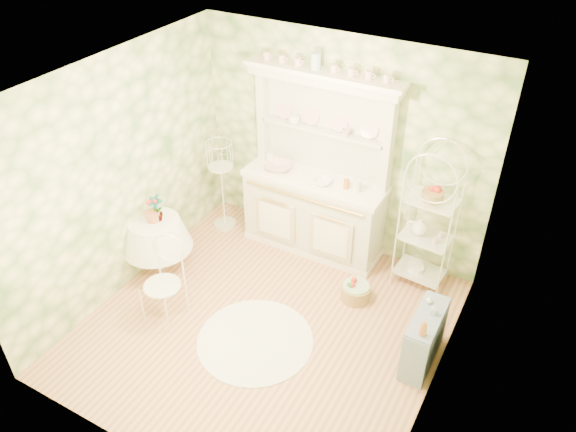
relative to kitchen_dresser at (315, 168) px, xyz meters
The scene contains 22 objects.
floor 1.91m from the kitchen_dresser, 82.50° to the right, with size 3.60×3.60×0.00m, color tan.
ceiling 2.18m from the kitchen_dresser, 82.50° to the right, with size 3.60×3.60×0.00m, color white.
wall_left 2.22m from the kitchen_dresser, 136.47° to the right, with size 3.60×3.60×0.00m, color #F9F3B9.
wall_right 2.52m from the kitchen_dresser, 37.23° to the right, with size 3.60×3.60×0.00m, color #F9F3B9.
wall_back 0.40m from the kitchen_dresser, 54.46° to the left, with size 3.60×3.60×0.00m, color #F9F3B9.
wall_front 3.33m from the kitchen_dresser, 86.55° to the right, with size 3.60×3.60×0.00m, color #F9F3B9.
kitchen_dresser is the anchor object (origin of this frame).
bakers_rack 1.45m from the kitchen_dresser, ahead, with size 0.53×0.38×1.70m, color white.
side_shelf 2.32m from the kitchen_dresser, 32.57° to the right, with size 0.25×0.68×0.58m, color #7988AA.
round_table 2.07m from the kitchen_dresser, 137.23° to the right, with size 0.73×0.73×0.80m, color white.
cafe_chair 2.19m from the kitchen_dresser, 113.35° to the right, with size 0.45×0.45×0.99m, color white.
birdcage_stand 1.34m from the kitchen_dresser, behind, with size 0.32×0.32×1.35m, color white.
floor_basket 1.50m from the kitchen_dresser, 36.41° to the right, with size 0.35×0.35×0.23m, color #A6854E.
lace_rug 2.11m from the kitchen_dresser, 83.09° to the right, with size 1.23×1.23×0.01m, color white.
bowl_floral 0.50m from the kitchen_dresser, behind, with size 0.33×0.33×0.08m, color white.
bowl_white 0.20m from the kitchen_dresser, 27.86° to the right, with size 0.21×0.21×0.07m, color white.
cup_left 0.61m from the kitchen_dresser, 157.66° to the left, with size 0.13×0.13×0.10m, color white.
cup_right 0.57m from the kitchen_dresser, 23.73° to the left, with size 0.10×0.10×0.09m, color white.
potted_geranium 1.90m from the kitchen_dresser, 137.14° to the right, with size 0.18×0.12×0.34m, color #3F7238.
bottle_amber 2.37m from the kitchen_dresser, 37.79° to the right, with size 0.07×0.07×0.18m, color #AF6229.
bottle_blue 2.21m from the kitchen_dresser, 31.08° to the right, with size 0.05×0.05×0.11m, color #A7B8D6.
bottle_glass 2.08m from the kitchen_dresser, 29.09° to the right, with size 0.07×0.07×0.09m, color silver.
Camera 1 is at (2.30, -3.66, 4.46)m, focal length 35.00 mm.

